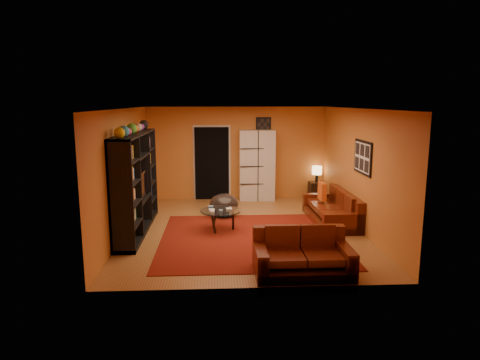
{
  "coord_description": "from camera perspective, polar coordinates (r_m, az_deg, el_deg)",
  "views": [
    {
      "loc": [
        -0.55,
        -8.98,
        2.76
      ],
      "look_at": [
        -0.06,
        0.1,
        1.07
      ],
      "focal_mm": 32.0,
      "sensor_mm": 36.0,
      "label": 1
    }
  ],
  "objects": [
    {
      "name": "rug",
      "position": [
        8.75,
        1.36,
        -7.82
      ],
      "size": [
        3.6,
        3.6,
        0.01
      ],
      "primitive_type": "cube",
      "color": "#551109",
      "rests_on": "floor"
    },
    {
      "name": "ceiling",
      "position": [
        9.0,
        0.44,
        9.51
      ],
      "size": [
        6.0,
        6.0,
        0.0
      ],
      "primitive_type": "plane",
      "rotation": [
        3.14,
        0.0,
        0.0
      ],
      "color": "white",
      "rests_on": "wall_back"
    },
    {
      "name": "wall_left",
      "position": [
        9.3,
        -15.14,
        1.13
      ],
      "size": [
        0.0,
        6.0,
        6.0
      ],
      "primitive_type": "plane",
      "rotation": [
        1.57,
        0.0,
        1.57
      ],
      "color": "#BF6C2A",
      "rests_on": "floor"
    },
    {
      "name": "wall_art_back",
      "position": [
        12.05,
        3.14,
        7.13
      ],
      "size": [
        0.42,
        0.03,
        0.52
      ],
      "primitive_type": "cube",
      "color": "black",
      "rests_on": "wall_back"
    },
    {
      "name": "wall_art_right",
      "position": [
        9.27,
        16.07,
        2.93
      ],
      "size": [
        0.03,
        1.0,
        0.7
      ],
      "primitive_type": "cube",
      "color": "black",
      "rests_on": "wall_right"
    },
    {
      "name": "bowl_chair",
      "position": [
        10.3,
        -2.16,
        -3.29
      ],
      "size": [
        0.69,
        0.69,
        0.56
      ],
      "color": "black",
      "rests_on": "floor"
    },
    {
      "name": "sofa",
      "position": [
        10.09,
        12.49,
        -3.91
      ],
      "size": [
        0.89,
        2.13,
        0.85
      ],
      "rotation": [
        0.0,
        0.0,
        0.01
      ],
      "color": "#4B160A",
      "rests_on": "rug"
    },
    {
      "name": "throw_pillow",
      "position": [
        10.41,
        10.9,
        -1.48
      ],
      "size": [
        0.12,
        0.42,
        0.42
      ],
      "primitive_type": "cube",
      "color": "#E05B18",
      "rests_on": "sofa"
    },
    {
      "name": "wall_front",
      "position": [
        6.18,
        2.14,
        -3.14
      ],
      "size": [
        6.0,
        0.0,
        6.0
      ],
      "primitive_type": "plane",
      "rotation": [
        -1.57,
        0.0,
        0.0
      ],
      "color": "#BF6C2A",
      "rests_on": "floor"
    },
    {
      "name": "floor",
      "position": [
        9.41,
        0.42,
        -6.53
      ],
      "size": [
        6.0,
        6.0,
        0.0
      ],
      "primitive_type": "plane",
      "color": "brown",
      "rests_on": "ground"
    },
    {
      "name": "wall_right",
      "position": [
        9.59,
        15.51,
        1.39
      ],
      "size": [
        0.0,
        6.0,
        6.0
      ],
      "primitive_type": "plane",
      "rotation": [
        1.57,
        0.0,
        -1.57
      ],
      "color": "#BF6C2A",
      "rests_on": "floor"
    },
    {
      "name": "table_lamp",
      "position": [
        12.21,
        10.22,
        1.21
      ],
      "size": [
        0.27,
        0.27,
        0.45
      ],
      "color": "black",
      "rests_on": "side_table"
    },
    {
      "name": "storage_cabinet",
      "position": [
        11.96,
        2.33,
        1.97
      ],
      "size": [
        1.01,
        0.5,
        1.97
      ],
      "primitive_type": "cube",
      "rotation": [
        0.0,
        0.0,
        -0.06
      ],
      "color": "beige",
      "rests_on": "floor"
    },
    {
      "name": "loveseat",
      "position": [
        7.14,
        8.22,
        -9.86
      ],
      "size": [
        1.55,
        0.93,
        0.85
      ],
      "rotation": [
        0.0,
        0.0,
        1.57
      ],
      "color": "#4B160A",
      "rests_on": "rug"
    },
    {
      "name": "coffee_table",
      "position": [
        9.2,
        -2.62,
        -4.36
      ],
      "size": [
        0.88,
        0.88,
        0.44
      ],
      "rotation": [
        0.0,
        0.0,
        -0.06
      ],
      "color": "silver",
      "rests_on": "floor"
    },
    {
      "name": "entertainment_unit",
      "position": [
        9.3,
        -13.71,
        -0.37
      ],
      "size": [
        0.45,
        3.0,
        2.1
      ],
      "primitive_type": "cube",
      "color": "black",
      "rests_on": "floor"
    },
    {
      "name": "wall_back",
      "position": [
        12.08,
        -0.45,
        3.58
      ],
      "size": [
        6.0,
        0.0,
        6.0
      ],
      "primitive_type": "plane",
      "rotation": [
        1.57,
        0.0,
        0.0
      ],
      "color": "#BF6C2A",
      "rests_on": "floor"
    },
    {
      "name": "tv",
      "position": [
        9.28,
        -13.41,
        -0.68
      ],
      "size": [
        0.98,
        0.13,
        0.56
      ],
      "primitive_type": "imported",
      "rotation": [
        0.0,
        0.0,
        1.57
      ],
      "color": "black",
      "rests_on": "entertainment_unit"
    },
    {
      "name": "doorway",
      "position": [
        12.06,
        -3.76,
        2.21
      ],
      "size": [
        0.95,
        0.1,
        2.04
      ],
      "primitive_type": "cube",
      "color": "black",
      "rests_on": "floor"
    },
    {
      "name": "side_table",
      "position": [
        12.32,
        10.13,
        -1.4
      ],
      "size": [
        0.42,
        0.42,
        0.5
      ],
      "primitive_type": "cube",
      "rotation": [
        0.0,
        0.0,
        0.05
      ],
      "color": "black",
      "rests_on": "floor"
    }
  ]
}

